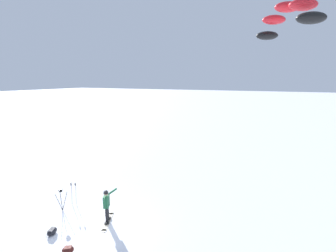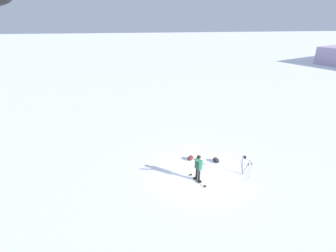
{
  "view_description": "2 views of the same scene",
  "coord_description": "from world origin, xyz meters",
  "px_view_note": "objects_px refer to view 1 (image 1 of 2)",
  "views": [
    {
      "loc": [
        -7.46,
        7.49,
        7.3
      ],
      "look_at": [
        -3.03,
        -2.32,
        5.07
      ],
      "focal_mm": 24.05,
      "sensor_mm": 36.0,
      "label": 1
    },
    {
      "loc": [
        -4.02,
        -13.11,
        9.23
      ],
      "look_at": [
        -2.26,
        -1.91,
        4.27
      ],
      "focal_mm": 26.86,
      "sensor_mm": 36.0,
      "label": 2
    }
  ],
  "objects_px": {
    "camera_tripod": "(61,195)",
    "ski_poles": "(74,190)",
    "snowboarder": "(107,203)",
    "snowboard": "(108,221)",
    "gear_bag_large": "(68,250)",
    "gear_bag_small": "(52,231)",
    "traction_kite": "(286,18)"
  },
  "relations": [
    {
      "from": "traction_kite",
      "to": "gear_bag_small",
      "type": "relative_size",
      "value": 6.7
    },
    {
      "from": "snowboarder",
      "to": "snowboard",
      "type": "xyz_separation_m",
      "value": [
        -0.0,
        -0.0,
        -1.07
      ]
    },
    {
      "from": "snowboard",
      "to": "ski_poles",
      "type": "height_order",
      "value": "ski_poles"
    },
    {
      "from": "camera_tripod",
      "to": "snowboarder",
      "type": "bearing_deg",
      "value": -175.7
    },
    {
      "from": "camera_tripod",
      "to": "gear_bag_small",
      "type": "relative_size",
      "value": 2.02
    },
    {
      "from": "traction_kite",
      "to": "gear_bag_small",
      "type": "bearing_deg",
      "value": 32.36
    },
    {
      "from": "gear_bag_large",
      "to": "snowboarder",
      "type": "bearing_deg",
      "value": -93.54
    },
    {
      "from": "traction_kite",
      "to": "gear_bag_large",
      "type": "height_order",
      "value": "traction_kite"
    },
    {
      "from": "snowboard",
      "to": "traction_kite",
      "type": "height_order",
      "value": "traction_kite"
    },
    {
      "from": "gear_bag_small",
      "to": "snowboard",
      "type": "bearing_deg",
      "value": -133.91
    },
    {
      "from": "snowboarder",
      "to": "snowboard",
      "type": "bearing_deg",
      "value": -133.59
    },
    {
      "from": "snowboarder",
      "to": "gear_bag_large",
      "type": "height_order",
      "value": "snowboarder"
    },
    {
      "from": "ski_poles",
      "to": "camera_tripod",
      "type": "bearing_deg",
      "value": 85.37
    },
    {
      "from": "camera_tripod",
      "to": "ski_poles",
      "type": "distance_m",
      "value": 0.83
    },
    {
      "from": "snowboard",
      "to": "gear_bag_small",
      "type": "bearing_deg",
      "value": 46.09
    },
    {
      "from": "snowboarder",
      "to": "gear_bag_large",
      "type": "bearing_deg",
      "value": 86.46
    },
    {
      "from": "traction_kite",
      "to": "gear_bag_small",
      "type": "height_order",
      "value": "traction_kite"
    },
    {
      "from": "camera_tripod",
      "to": "gear_bag_small",
      "type": "distance_m",
      "value": 2.2
    },
    {
      "from": "camera_tripod",
      "to": "ski_poles",
      "type": "xyz_separation_m",
      "value": [
        -0.07,
        -0.82,
        -0.08
      ]
    },
    {
      "from": "gear_bag_small",
      "to": "gear_bag_large",
      "type": "bearing_deg",
      "value": 161.65
    },
    {
      "from": "snowboarder",
      "to": "traction_kite",
      "type": "height_order",
      "value": "traction_kite"
    },
    {
      "from": "snowboarder",
      "to": "ski_poles",
      "type": "distance_m",
      "value": 3.02
    },
    {
      "from": "camera_tripod",
      "to": "ski_poles",
      "type": "height_order",
      "value": "ski_poles"
    },
    {
      "from": "snowboard",
      "to": "traction_kite",
      "type": "relative_size",
      "value": 0.38
    },
    {
      "from": "traction_kite",
      "to": "gear_bag_small",
      "type": "distance_m",
      "value": 14.92
    },
    {
      "from": "snowboarder",
      "to": "camera_tripod",
      "type": "xyz_separation_m",
      "value": [
        3.02,
        0.23,
        -0.16
      ]
    },
    {
      "from": "snowboard",
      "to": "gear_bag_small",
      "type": "height_order",
      "value": "gear_bag_small"
    },
    {
      "from": "traction_kite",
      "to": "camera_tripod",
      "type": "height_order",
      "value": "traction_kite"
    },
    {
      "from": "snowboard",
      "to": "camera_tripod",
      "type": "distance_m",
      "value": 3.16
    },
    {
      "from": "gear_bag_large",
      "to": "gear_bag_small",
      "type": "bearing_deg",
      "value": -18.35
    },
    {
      "from": "snowboarder",
      "to": "ski_poles",
      "type": "relative_size",
      "value": 1.38
    },
    {
      "from": "gear_bag_large",
      "to": "gear_bag_small",
      "type": "xyz_separation_m",
      "value": [
        1.66,
        -0.55,
        -0.0
      ]
    }
  ]
}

